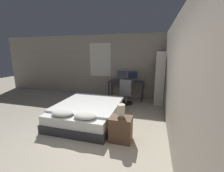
% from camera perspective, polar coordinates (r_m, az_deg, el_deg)
% --- Properties ---
extents(ground_plane, '(20.00, 20.00, 0.00)m').
position_cam_1_polar(ground_plane, '(3.39, -13.65, -22.69)').
color(ground_plane, '#B2A893').
extents(wall_back, '(12.00, 0.08, 2.70)m').
position_cam_1_polar(wall_back, '(6.62, 3.06, 7.54)').
color(wall_back, '#9E9384').
rests_on(wall_back, ground_plane).
extents(wall_side_right, '(0.06, 12.00, 2.70)m').
position_cam_1_polar(wall_side_right, '(3.94, 21.90, 3.14)').
color(wall_side_right, '#9E9384').
rests_on(wall_side_right, ground_plane).
extents(bed, '(1.73, 2.09, 0.58)m').
position_cam_1_polar(bed, '(4.46, -9.24, -9.77)').
color(bed, '#2D2D33').
rests_on(bed, ground_plane).
extents(nightstand, '(0.49, 0.38, 0.55)m').
position_cam_1_polar(nightstand, '(3.47, 3.37, -16.00)').
color(nightstand, brown).
rests_on(nightstand, ground_plane).
extents(bedside_lamp, '(0.17, 0.17, 0.30)m').
position_cam_1_polar(bedside_lamp, '(3.28, 3.47, -9.09)').
color(bedside_lamp, gray).
rests_on(bedside_lamp, nightstand).
extents(desk, '(1.48, 0.58, 0.76)m').
position_cam_1_polar(desk, '(6.30, 5.41, 0.88)').
color(desk, '#38383D').
rests_on(desk, ground_plane).
extents(monitor_left, '(0.44, 0.16, 0.43)m').
position_cam_1_polar(monitor_left, '(6.47, 3.75, 4.32)').
color(monitor_left, '#B7B7BC').
rests_on(monitor_left, desk).
extents(monitor_right, '(0.44, 0.16, 0.43)m').
position_cam_1_polar(monitor_right, '(6.39, 7.85, 4.12)').
color(monitor_right, '#B7B7BC').
rests_on(monitor_right, desk).
extents(keyboard, '(0.36, 0.13, 0.02)m').
position_cam_1_polar(keyboard, '(6.10, 5.11, 1.53)').
color(keyboard, '#B7B7BC').
rests_on(keyboard, desk).
extents(computer_mouse, '(0.07, 0.05, 0.04)m').
position_cam_1_polar(computer_mouse, '(6.05, 7.63, 1.47)').
color(computer_mouse, '#B7B7BC').
rests_on(computer_mouse, desk).
extents(office_chair, '(0.52, 0.52, 0.98)m').
position_cam_1_polar(office_chair, '(5.71, 5.34, -3.19)').
color(office_chair, black).
rests_on(office_chair, ground_plane).
extents(bookshelf, '(0.33, 0.73, 1.98)m').
position_cam_1_polar(bookshelf, '(5.90, 17.74, 3.70)').
color(bookshelf, beige).
rests_on(bookshelf, ground_plane).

